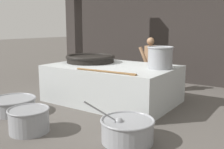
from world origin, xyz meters
TOP-DOWN VIEW (x-y plane):
  - ground_plane at (0.00, 0.00)m, footprint 60.00×60.00m
  - back_wall at (0.00, 3.14)m, footprint 7.23×0.24m
  - support_pillar at (-2.11, 1.03)m, footprint 0.35×0.35m
  - hearth_platform at (0.00, 0.00)m, footprint 2.95×1.95m
  - giant_wok_near at (-0.78, 0.15)m, footprint 1.26×1.26m
  - stock_pot at (1.13, 0.23)m, footprint 0.58×0.58m
  - stirring_paddle at (0.48, -0.87)m, footprint 1.41×0.14m
  - cook at (0.29, 1.45)m, footprint 0.35×0.54m
  - prep_bowl_vegetables at (1.48, -1.76)m, footprint 0.89×0.97m
  - prep_bowl_meat at (-0.12, -2.38)m, footprint 0.71×0.71m
  - prep_bowl_extra at (-1.24, -1.89)m, footprint 0.94×0.94m

SIDE VIEW (x-z plane):
  - ground_plane at x=0.00m, z-range 0.00..0.00m
  - prep_bowl_extra at x=-1.24m, z-range 0.02..0.34m
  - prep_bowl_vegetables at x=1.48m, z-range -0.16..0.57m
  - prep_bowl_meat at x=-0.12m, z-range 0.02..0.44m
  - hearth_platform at x=0.00m, z-range 0.00..0.88m
  - cook at x=0.29m, z-range 0.06..1.57m
  - stirring_paddle at x=0.48m, z-range 0.88..0.92m
  - giant_wok_near at x=-0.78m, z-range 0.89..1.08m
  - stock_pot at x=1.13m, z-range 0.89..1.38m
  - back_wall at x=0.00m, z-range 0.00..4.01m
  - support_pillar at x=-2.11m, z-range 0.00..4.01m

